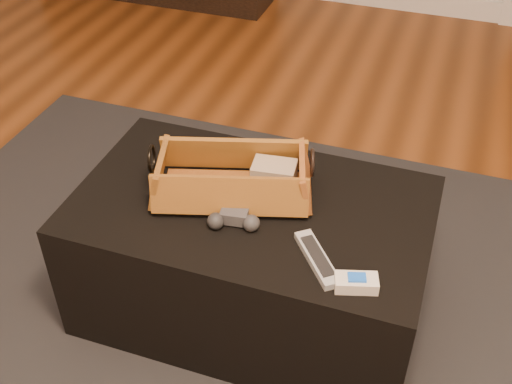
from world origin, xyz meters
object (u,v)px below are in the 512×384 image
(wicker_basket, at_px, (232,179))
(cream_gadget, at_px, (356,283))
(ottoman, at_px, (252,257))
(game_controller, at_px, (234,219))
(tv_remote, at_px, (224,189))
(silver_remote, at_px, (317,258))

(wicker_basket, distance_m, cream_gadget, 0.47)
(ottoman, xyz_separation_m, game_controller, (-0.01, -0.11, 0.23))
(tv_remote, bearing_deg, wicker_basket, 30.87)
(wicker_basket, bearing_deg, tv_remote, -126.47)
(tv_remote, height_order, silver_remote, tv_remote)
(tv_remote, height_order, game_controller, game_controller)
(ottoman, distance_m, cream_gadget, 0.47)
(wicker_basket, bearing_deg, ottoman, -18.72)
(ottoman, height_order, game_controller, game_controller)
(wicker_basket, relative_size, game_controller, 3.30)
(tv_remote, bearing_deg, silver_remote, -50.13)
(ottoman, relative_size, silver_remote, 5.39)
(wicker_basket, height_order, game_controller, wicker_basket)
(wicker_basket, distance_m, silver_remote, 0.35)
(tv_remote, xyz_separation_m, cream_gadget, (0.42, -0.22, -0.01))
(ottoman, distance_m, wicker_basket, 0.27)
(ottoman, height_order, cream_gadget, cream_gadget)
(ottoman, distance_m, tv_remote, 0.25)
(ottoman, relative_size, tv_remote, 4.28)
(ottoman, height_order, wicker_basket, wicker_basket)
(silver_remote, bearing_deg, tv_remote, 152.53)
(wicker_basket, height_order, silver_remote, wicker_basket)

